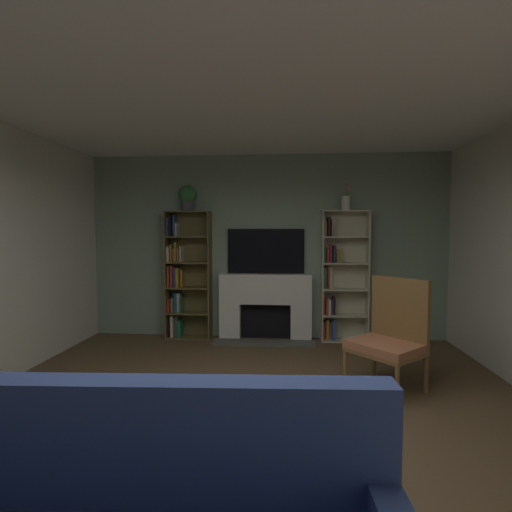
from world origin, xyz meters
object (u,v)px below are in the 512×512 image
(tv, at_px, (266,251))
(vase_with_flowers, at_px, (346,202))
(bookshelf_left, at_px, (184,277))
(bookshelf_right, at_px, (339,278))
(potted_plant, at_px, (188,197))
(coffee_table, at_px, (202,434))
(armchair, at_px, (391,335))
(fireplace, at_px, (265,304))

(tv, distance_m, vase_with_flowers, 1.41)
(bookshelf_left, height_order, bookshelf_right, same)
(tv, xyz_separation_m, potted_plant, (-1.19, -0.12, 0.83))
(vase_with_flowers, bearing_deg, potted_plant, 179.99)
(bookshelf_left, relative_size, coffee_table, 2.48)
(vase_with_flowers, relative_size, coffee_table, 0.52)
(tv, xyz_separation_m, vase_with_flowers, (1.19, -0.12, 0.74))
(bookshelf_right, bearing_deg, armchair, -80.60)
(potted_plant, bearing_deg, bookshelf_left, 154.94)
(bookshelf_right, distance_m, coffee_table, 3.91)
(bookshelf_right, bearing_deg, bookshelf_left, -179.72)
(fireplace, xyz_separation_m, coffee_table, (-0.20, -3.61, -0.16))
(tv, height_order, vase_with_flowers, vase_with_flowers)
(vase_with_flowers, height_order, armchair, vase_with_flowers)
(fireplace, height_order, coffee_table, fireplace)
(fireplace, distance_m, vase_with_flowers, 1.96)
(fireplace, relative_size, bookshelf_left, 0.76)
(tv, bearing_deg, armchair, -53.29)
(armchair, bearing_deg, vase_with_flowers, 97.19)
(tv, height_order, armchair, tv)
(tv, bearing_deg, coffee_table, -93.03)
(armchair, bearing_deg, bookshelf_right, 99.40)
(fireplace, bearing_deg, tv, 90.00)
(tv, xyz_separation_m, bookshelf_left, (-1.28, -0.08, -0.41))
(coffee_table, bearing_deg, bookshelf_right, 70.20)
(bookshelf_right, height_order, potted_plant, potted_plant)
(bookshelf_right, xyz_separation_m, armchair, (0.30, -1.83, -0.39))
(fireplace, distance_m, bookshelf_right, 1.19)
(tv, height_order, bookshelf_right, bookshelf_right)
(bookshelf_right, relative_size, coffee_table, 2.48)
(coffee_table, bearing_deg, potted_plant, 105.51)
(bookshelf_right, bearing_deg, vase_with_flowers, -33.63)
(tv, distance_m, bookshelf_right, 1.19)
(bookshelf_left, relative_size, armchair, 1.70)
(bookshelf_left, distance_m, bookshelf_right, 2.39)
(coffee_table, bearing_deg, tv, 86.97)
(vase_with_flowers, bearing_deg, armchair, -82.81)
(bookshelf_right, bearing_deg, potted_plant, -178.70)
(tv, height_order, potted_plant, potted_plant)
(potted_plant, height_order, coffee_table, potted_plant)
(bookshelf_left, height_order, vase_with_flowers, vase_with_flowers)
(tv, relative_size, bookshelf_right, 0.60)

